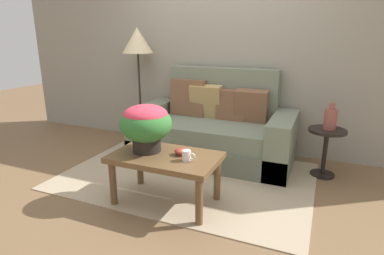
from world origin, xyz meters
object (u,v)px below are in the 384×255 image
at_px(side_table, 326,144).
at_px(potted_plant, 146,123).
at_px(table_vase, 330,118).
at_px(snack_bowl, 181,151).
at_px(floor_lamp, 138,47).
at_px(coffee_table, 165,162).
at_px(couch, 214,131).
at_px(coffee_mug, 187,156).

xyz_separation_m(side_table, potted_plant, (-1.51, -1.16, 0.36)).
height_order(side_table, potted_plant, potted_plant).
xyz_separation_m(potted_plant, table_vase, (1.52, 1.18, -0.08)).
bearing_deg(snack_bowl, floor_lamp, 132.56).
relative_size(floor_lamp, potted_plant, 3.39).
bearing_deg(potted_plant, snack_bowl, 5.34).
bearing_deg(table_vase, potted_plant, -142.24).
relative_size(side_table, potted_plant, 1.13).
distance_m(coffee_table, table_vase, 1.80).
distance_m(couch, floor_lamp, 1.55).
bearing_deg(potted_plant, floor_lamp, 123.78).
distance_m(potted_plant, coffee_mug, 0.49).
distance_m(floor_lamp, coffee_mug, 2.19).
height_order(coffee_table, floor_lamp, floor_lamp).
relative_size(couch, potted_plant, 4.11).
bearing_deg(couch, coffee_table, -91.08).
distance_m(potted_plant, snack_bowl, 0.40).
xyz_separation_m(couch, potted_plant, (-0.22, -1.23, 0.39)).
xyz_separation_m(floor_lamp, coffee_mug, (1.38, -1.49, -0.81)).
relative_size(side_table, coffee_mug, 4.41).
xyz_separation_m(coffee_table, coffee_mug, (0.23, -0.05, 0.12)).
bearing_deg(side_table, table_vase, 50.91).
bearing_deg(side_table, potted_plant, -142.38).
xyz_separation_m(coffee_table, potted_plant, (-0.20, 0.02, 0.33)).
xyz_separation_m(couch, floor_lamp, (-1.18, 0.20, 0.98)).
bearing_deg(potted_plant, side_table, 37.62).
height_order(side_table, coffee_mug, coffee_mug).
xyz_separation_m(couch, coffee_mug, (0.21, -1.30, 0.17)).
height_order(couch, table_vase, couch).
relative_size(side_table, table_vase, 1.86).
relative_size(coffee_table, side_table, 1.80).
bearing_deg(couch, side_table, -2.81).
bearing_deg(floor_lamp, snack_bowl, -47.44).
relative_size(couch, snack_bowl, 16.71).
distance_m(couch, snack_bowl, 1.21).
distance_m(coffee_table, side_table, 1.77).
xyz_separation_m(coffee_mug, table_vase, (1.09, 1.25, 0.13)).
relative_size(coffee_mug, snack_bowl, 1.04).
relative_size(potted_plant, coffee_mug, 3.89).
distance_m(floor_lamp, snack_bowl, 2.06).
relative_size(couch, side_table, 3.62).
bearing_deg(table_vase, couch, 177.95).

